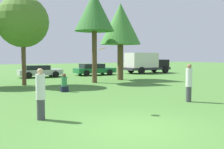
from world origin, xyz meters
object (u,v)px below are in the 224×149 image
(tree_2, at_px, (23,22))
(tree_4, at_px, (120,24))
(parked_car_silver, at_px, (39,71))
(tree_3, at_px, (94,12))
(frisbee, at_px, (102,49))
(person_catcher, at_px, (189,82))
(parked_car_green, at_px, (94,69))
(delivery_truck_black, at_px, (145,62))
(bystander_sitting, at_px, (64,84))
(person_thrower, at_px, (41,94))

(tree_2, distance_m, tree_4, 8.13)
(tree_4, height_order, parked_car_silver, tree_4)
(tree_2, distance_m, tree_3, 5.27)
(frisbee, height_order, parked_car_silver, frisbee)
(person_catcher, bearing_deg, parked_car_green, -100.90)
(tree_3, distance_m, parked_car_green, 9.14)
(frisbee, xyz_separation_m, delivery_truck_black, (13.93, 16.56, -1.07))
(parked_car_silver, relative_size, parked_car_green, 0.94)
(bystander_sitting, height_order, tree_2, tree_2)
(tree_3, relative_size, parked_car_silver, 1.71)
(person_thrower, height_order, tree_4, tree_4)
(tree_4, xyz_separation_m, parked_car_green, (0.20, 5.96, -4.11))
(person_thrower, relative_size, delivery_truck_black, 0.30)
(bystander_sitting, xyz_separation_m, delivery_truck_black, (13.50, 10.69, 0.84))
(tree_2, bearing_deg, bystander_sitting, -71.55)
(person_thrower, xyz_separation_m, parked_car_green, (9.59, 16.85, -0.21))
(frisbee, height_order, tree_3, tree_3)
(tree_2, distance_m, delivery_truck_black, 16.54)
(tree_4, relative_size, delivery_truck_black, 1.17)
(parked_car_green, bearing_deg, person_thrower, -120.18)
(bystander_sitting, bearing_deg, frisbee, -94.16)
(tree_3, relative_size, tree_4, 1.07)
(parked_car_silver, height_order, delivery_truck_black, delivery_truck_black)
(person_catcher, relative_size, parked_car_silver, 0.42)
(parked_car_silver, distance_m, delivery_truck_black, 12.52)
(person_catcher, xyz_separation_m, parked_car_green, (2.88, 16.72, -0.24))
(person_thrower, height_order, bystander_sitting, person_thrower)
(tree_2, bearing_deg, person_catcher, -62.28)
(person_catcher, bearing_deg, delivery_truck_black, -121.03)
(tree_4, bearing_deg, parked_car_green, 88.04)
(frisbee, bearing_deg, delivery_truck_black, 49.94)
(tree_2, bearing_deg, parked_car_silver, 68.36)
(person_catcher, xyz_separation_m, tree_3, (-0.31, 9.61, 4.53))
(parked_car_green, bearing_deg, parked_car_silver, -179.58)
(parked_car_green, xyz_separation_m, delivery_truck_black, (6.67, -0.11, 0.64))
(bystander_sitting, xyz_separation_m, tree_2, (-1.48, 4.44, 4.00))
(tree_2, height_order, delivery_truck_black, tree_2)
(person_thrower, bearing_deg, parked_car_green, 59.22)
(tree_2, xyz_separation_m, parked_car_silver, (2.49, 6.27, -3.83))
(frisbee, distance_m, bystander_sitting, 6.19)
(person_thrower, xyz_separation_m, bystander_sitting, (2.76, 6.04, -0.41))
(person_thrower, xyz_separation_m, tree_4, (9.39, 10.88, 3.90))
(tree_4, distance_m, parked_car_silver, 9.12)
(parked_car_green, bearing_deg, frisbee, -114.05)
(person_catcher, distance_m, tree_2, 12.22)
(tree_4, height_order, delivery_truck_black, tree_4)
(person_thrower, distance_m, tree_4, 14.89)
(tree_4, xyz_separation_m, delivery_truck_black, (6.88, 5.85, -3.48))
(bystander_sitting, bearing_deg, person_catcher, -56.20)
(frisbee, bearing_deg, parked_car_green, 66.48)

